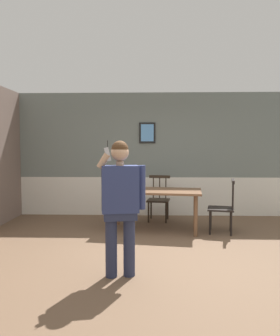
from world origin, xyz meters
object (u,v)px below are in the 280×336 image
(person_figure, at_px, (121,199))
(chair_by_doorway, at_px, (223,207))
(chair_near_window, at_px, (159,199))
(dining_table, at_px, (154,195))

(person_figure, bearing_deg, chair_by_doorway, -139.97)
(chair_near_window, bearing_deg, person_figure, 88.60)
(dining_table, height_order, chair_by_doorway, chair_by_doorway)
(chair_near_window, distance_m, person_figure, 3.08)
(dining_table, height_order, person_figure, person_figure)
(dining_table, relative_size, person_figure, 1.11)
(chair_near_window, distance_m, chair_by_doorway, 1.49)
(dining_table, xyz_separation_m, chair_by_doorway, (1.24, -0.16, -0.20))
(chair_by_doorway, xyz_separation_m, person_figure, (-1.67, -2.03, 0.47))
(dining_table, bearing_deg, chair_by_doorway, -7.38)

